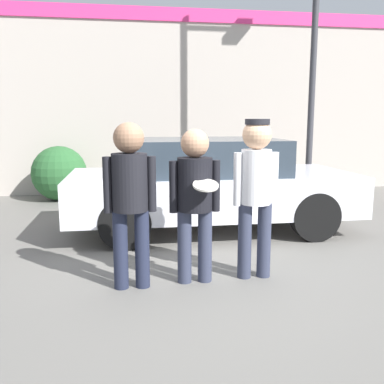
# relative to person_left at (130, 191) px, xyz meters

# --- Properties ---
(ground_plane) EXTENTS (56.00, 56.00, 0.00)m
(ground_plane) POSITION_rel_person_left_xyz_m (0.83, 0.23, -1.02)
(ground_plane) COLOR #66635E
(storefront_building) EXTENTS (24.00, 0.22, 4.20)m
(storefront_building) POSITION_rel_person_left_xyz_m (0.83, 5.91, 1.11)
(storefront_building) COLOR #B2A89E
(storefront_building) RESTS_ON ground
(person_left) EXTENTS (0.53, 0.36, 1.70)m
(person_left) POSITION_rel_person_left_xyz_m (0.00, 0.00, 0.00)
(person_left) COLOR #1E2338
(person_left) RESTS_ON ground
(person_middle_with_frisbee) EXTENTS (0.54, 0.57, 1.63)m
(person_middle_with_frisbee) POSITION_rel_person_left_xyz_m (0.67, 0.06, -0.05)
(person_middle_with_frisbee) COLOR #2D3347
(person_middle_with_frisbee) RESTS_ON ground
(person_right) EXTENTS (0.49, 0.32, 1.73)m
(person_right) POSITION_rel_person_left_xyz_m (1.34, 0.10, 0.03)
(person_right) COLOR #2D3347
(person_right) RESTS_ON ground
(parked_car_near) EXTENTS (4.34, 1.96, 1.43)m
(parked_car_near) POSITION_rel_person_left_xyz_m (1.25, 2.23, -0.28)
(parked_car_near) COLOR silver
(parked_car_near) RESTS_ON ground
(shrub) EXTENTS (1.17, 1.17, 1.17)m
(shrub) POSITION_rel_person_left_xyz_m (-1.46, 5.14, -0.43)
(shrub) COLOR #285B2D
(shrub) RESTS_ON ground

